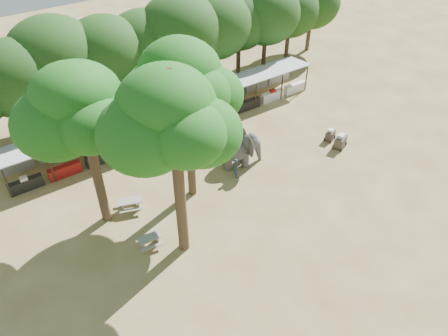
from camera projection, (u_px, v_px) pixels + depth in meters
ground at (280, 226)px, 28.32m from camera, size 100.00×100.00×0.00m
vendor_stalls at (175, 117)px, 36.49m from camera, size 28.00×2.99×2.80m
yard_tree_left at (78, 111)px, 23.81m from camera, size 7.10×6.90×11.02m
yard_tree_center at (169, 120)px, 21.27m from camera, size 7.10×6.90×12.04m
yard_tree_back at (183, 84)px, 25.57m from camera, size 7.10×6.90×11.36m
backdrop_trees at (141, 46)px, 37.10m from camera, size 46.46×5.95×8.33m
elephant at (241, 150)px, 32.63m from camera, size 3.54×2.60×2.63m
handler at (236, 168)px, 31.77m from camera, size 0.62×0.69×1.61m
picnic_table_near at (149, 240)px, 26.81m from camera, size 1.54×1.42×0.70m
picnic_table_far at (130, 203)px, 29.28m from camera, size 1.92×1.82×0.78m
cart_front at (330, 134)px, 35.68m from camera, size 1.17×0.98×0.98m
cart_back at (340, 141)px, 34.76m from camera, size 1.45×1.23×1.21m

